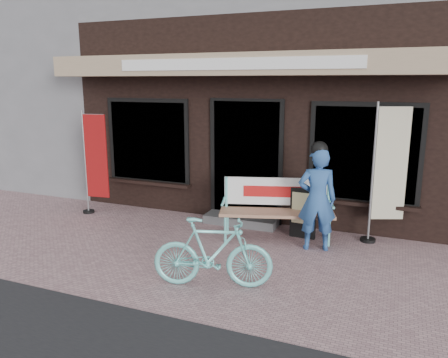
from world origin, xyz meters
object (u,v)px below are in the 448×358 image
at_px(bicycle, 213,253).
at_px(person, 317,197).
at_px(nobori_red, 95,162).
at_px(menu_stand, 303,213).
at_px(bench, 277,204).
at_px(nobori_cream, 387,172).

bearing_deg(bicycle, person, -45.19).
relative_size(nobori_red, menu_stand, 2.37).
distance_m(person, menu_stand, 0.63).
xyz_separation_m(bench, bicycle, (-0.26, -1.96, -0.13)).
height_order(person, nobori_cream, nobori_cream).
relative_size(bicycle, menu_stand, 1.78).
relative_size(bicycle, nobori_red, 0.75).
distance_m(nobori_red, menu_stand, 3.98).
height_order(nobori_cream, menu_stand, nobori_cream).
xyz_separation_m(nobori_red, menu_stand, (3.93, 0.16, -0.59)).
bearing_deg(nobori_cream, nobori_red, 163.41).
distance_m(bench, person, 0.76).
relative_size(bench, nobori_cream, 0.84).
height_order(person, menu_stand, person).
height_order(nobori_red, menu_stand, nobori_red).
distance_m(bicycle, nobori_cream, 3.15).
distance_m(bench, bicycle, 1.98).
height_order(bench, nobori_red, nobori_red).
xyz_separation_m(bicycle, nobori_red, (-3.27, 1.97, 0.57)).
bearing_deg(bicycle, nobori_cream, -54.01).
bearing_deg(bicycle, nobori_red, 42.40).
distance_m(person, bicycle, 2.00).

